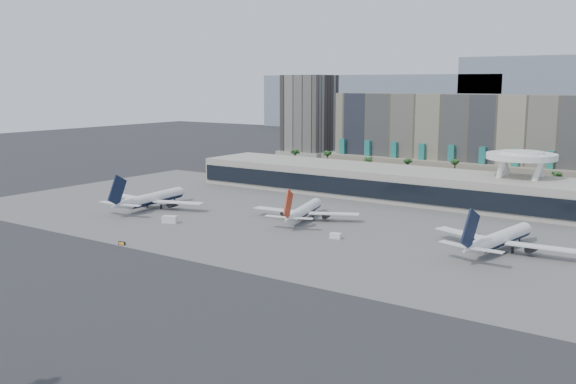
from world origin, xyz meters
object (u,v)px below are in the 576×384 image
Objects in this scene: service_vehicle_a at (170,219)px; service_vehicle_b at (336,236)px; airliner_left at (152,198)px; taxiway_sign at (122,243)px; airliner_right at (500,238)px; airliner_centre at (304,210)px.

service_vehicle_b is at bearing -8.63° from service_vehicle_a.
airliner_left is 56.48m from taxiway_sign.
airliner_left is 1.01× the size of airliner_right.
airliner_left is at bearing 126.70° from service_vehicle_a.
service_vehicle_a is 31.45m from taxiway_sign.
airliner_left reaches higher than airliner_centre.
airliner_right reaches higher than airliner_centre.
airliner_centre is 28.52m from service_vehicle_b.
service_vehicle_a is (-35.17, -30.19, -2.23)m from airliner_centre.
airliner_centre is 46.40m from service_vehicle_a.
service_vehicle_a is at bearing -157.03° from airliner_right.
service_vehicle_b is at bearing -155.14° from airliner_right.
airliner_left is 18.51× the size of taxiway_sign.
airliner_left is 1.14× the size of airliner_centre.
airliner_right is (69.04, -3.36, 0.37)m from airliner_centre.
taxiway_sign is (-94.15, -56.63, -3.30)m from airliner_right.
airliner_right is 18.32× the size of taxiway_sign.
airliner_centre reaches higher than taxiway_sign.
taxiway_sign is (34.27, -44.77, -3.33)m from airliner_left.
airliner_left reaches higher than service_vehicle_a.
airliner_left reaches higher than airliner_right.
airliner_centre is 11.46× the size of service_vehicle_b.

